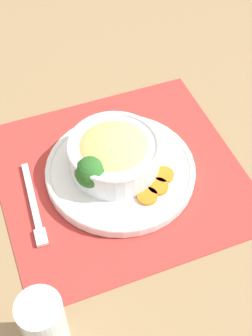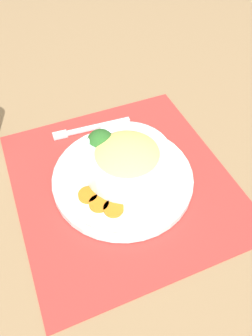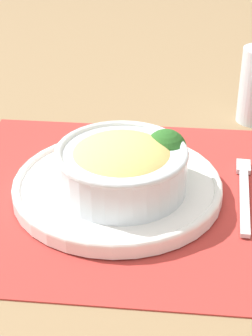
{
  "view_description": "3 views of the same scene",
  "coord_description": "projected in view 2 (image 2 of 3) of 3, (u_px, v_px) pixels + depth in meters",
  "views": [
    {
      "loc": [
        0.12,
        0.53,
        0.69
      ],
      "look_at": [
        -0.01,
        0.02,
        0.04
      ],
      "focal_mm": 50.0,
      "sensor_mm": 36.0,
      "label": 1
    },
    {
      "loc": [
        -0.4,
        0.1,
        0.52
      ],
      "look_at": [
        -0.01,
        -0.0,
        0.05
      ],
      "focal_mm": 35.0,
      "sensor_mm": 36.0,
      "label": 2
    },
    {
      "loc": [
        0.15,
        -0.62,
        0.42
      ],
      "look_at": [
        0.01,
        0.01,
        0.04
      ],
      "focal_mm": 60.0,
      "sensor_mm": 36.0,
      "label": 3
    }
  ],
  "objects": [
    {
      "name": "broccoli_floret",
      "position": [
        101.0,
        143.0,
        0.65
      ],
      "size": [
        0.06,
        0.06,
        0.07
      ],
      "color": "#84AD5B",
      "rests_on": "plate"
    },
    {
      "name": "carrot_slice_far",
      "position": [
        114.0,
        208.0,
        0.59
      ],
      "size": [
        0.04,
        0.04,
        0.01
      ],
      "color": "orange",
      "rests_on": "plate"
    },
    {
      "name": "carrot_slice_near",
      "position": [
        88.0,
        195.0,
        0.61
      ],
      "size": [
        0.04,
        0.04,
        0.01
      ],
      "color": "orange",
      "rests_on": "plate"
    },
    {
      "name": "fork",
      "position": [
        84.0,
        129.0,
        0.75
      ],
      "size": [
        0.03,
        0.18,
        0.01
      ],
      "rotation": [
        0.0,
        0.0,
        0.06
      ],
      "color": "silver",
      "rests_on": "placemat"
    },
    {
      "name": "carrot_slice_middle",
      "position": [
        99.0,
        204.0,
        0.6
      ],
      "size": [
        0.04,
        0.04,
        0.01
      ],
      "color": "orange",
      "rests_on": "plate"
    },
    {
      "name": "placemat",
      "position": [
        123.0,
        181.0,
        0.66
      ],
      "size": [
        0.5,
        0.47,
        0.0
      ],
      "color": "#B2332D",
      "rests_on": "ground_plane"
    },
    {
      "name": "ground_plane",
      "position": [
        123.0,
        182.0,
        0.66
      ],
      "size": [
        4.0,
        4.0,
        0.0
      ],
      "primitive_type": "plane",
      "color": "#8C704C"
    },
    {
      "name": "plate",
      "position": [
        123.0,
        177.0,
        0.65
      ],
      "size": [
        0.28,
        0.28,
        0.02
      ],
      "color": "white",
      "rests_on": "placemat"
    },
    {
      "name": "bowl",
      "position": [
        127.0,
        160.0,
        0.63
      ],
      "size": [
        0.17,
        0.17,
        0.07
      ],
      "color": "silver",
      "rests_on": "plate"
    }
  ]
}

